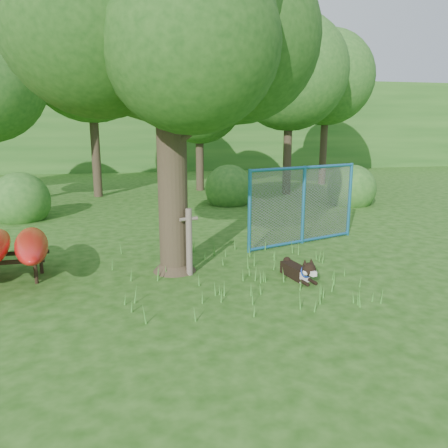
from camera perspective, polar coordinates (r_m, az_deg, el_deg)
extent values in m
plane|color=#1A450D|center=(7.68, 0.35, -9.28)|extent=(80.00, 80.00, 0.00)
cylinder|color=#31281B|center=(8.54, -6.83, 8.49)|extent=(0.67, 0.67, 4.53)
cone|color=#31281B|center=(8.92, -6.49, -4.69)|extent=(1.01, 1.01, 0.45)
sphere|color=#1B4614|center=(8.81, -7.35, 27.03)|extent=(4.35, 4.35, 4.35)
sphere|color=#1B4614|center=(9.20, 1.70, 23.02)|extent=(3.26, 3.26, 3.26)
sphere|color=#1B4614|center=(8.57, -16.20, 24.59)|extent=(3.44, 3.44, 3.44)
sphere|color=#1B4614|center=(7.52, -4.35, 22.56)|extent=(2.90, 2.90, 2.90)
cylinder|color=#31281B|center=(8.49, -3.19, 12.81)|extent=(1.29, 0.38, 0.97)
cylinder|color=#31281B|center=(8.77, -9.94, 15.01)|extent=(0.91, 0.80, 0.93)
cylinder|color=brown|center=(8.53, -4.57, -2.38)|extent=(0.15, 0.15, 1.33)
cylinder|color=brown|center=(8.43, -4.63, 0.66)|extent=(0.37, 0.16, 0.07)
cylinder|color=black|center=(8.88, -23.36, -5.84)|extent=(0.07, 0.07, 0.43)
cylinder|color=black|center=(9.44, -22.78, -4.72)|extent=(0.07, 0.07, 0.43)
ellipsoid|color=red|center=(9.05, -23.84, -2.45)|extent=(1.11, 2.63, 0.41)
cube|color=black|center=(8.65, 9.22, -6.07)|extent=(0.39, 0.73, 0.24)
cube|color=white|center=(8.42, 10.30, -6.71)|extent=(0.24, 0.18, 0.22)
sphere|color=black|center=(8.22, 11.04, -5.83)|extent=(0.26, 0.26, 0.26)
cube|color=white|center=(8.14, 11.50, -6.33)|extent=(0.12, 0.16, 0.09)
sphere|color=white|center=(8.18, 10.64, -6.21)|extent=(0.12, 0.12, 0.12)
sphere|color=white|center=(8.26, 11.56, -6.06)|extent=(0.12, 0.12, 0.12)
cone|color=black|center=(8.17, 10.52, -4.90)|extent=(0.09, 0.11, 0.12)
cone|color=black|center=(8.25, 11.33, -4.78)|extent=(0.12, 0.13, 0.12)
cylinder|color=black|center=(8.28, 10.34, -7.49)|extent=(0.13, 0.30, 0.07)
cylinder|color=black|center=(8.37, 11.36, -7.30)|extent=(0.13, 0.30, 0.07)
sphere|color=black|center=(8.95, 8.23, -4.74)|extent=(0.16, 0.16, 0.16)
torus|color=#1839B4|center=(8.30, 10.72, -6.07)|extent=(0.26, 0.12, 0.25)
cylinder|color=teal|center=(9.99, 3.35, 1.63)|extent=(0.11, 0.11, 1.94)
cylinder|color=teal|center=(10.98, 10.32, 2.43)|extent=(0.11, 0.11, 1.94)
cylinder|color=teal|center=(12.11, 16.08, 3.07)|extent=(0.11, 0.11, 1.94)
cylinder|color=teal|center=(10.86, 10.51, 7.26)|extent=(3.07, 1.16, 0.08)
cylinder|color=teal|center=(11.17, 10.14, -2.20)|extent=(3.07, 1.16, 0.08)
plane|color=slate|center=(10.98, 10.32, 2.43)|extent=(3.05, 1.09, 3.24)
cylinder|color=#40892C|center=(8.71, 9.30, -6.04)|extent=(0.02, 0.02, 0.21)
sphere|color=yellow|center=(8.68, 9.32, -5.39)|extent=(0.04, 0.04, 0.04)
sphere|color=yellow|center=(8.70, 9.59, -5.29)|extent=(0.04, 0.04, 0.04)
sphere|color=yellow|center=(8.71, 9.10, -5.39)|extent=(0.04, 0.04, 0.04)
sphere|color=yellow|center=(8.65, 9.47, -5.46)|extent=(0.04, 0.04, 0.04)
sphere|color=yellow|center=(8.66, 9.19, -5.37)|extent=(0.04, 0.04, 0.04)
cylinder|color=#31281B|center=(19.04, -16.55, 11.31)|extent=(0.36, 0.36, 5.25)
sphere|color=#275C1D|center=(19.24, -17.14, 20.26)|extent=(5.20, 5.20, 5.20)
cylinder|color=#31281B|center=(20.22, -3.20, 9.85)|extent=(0.36, 0.36, 3.85)
sphere|color=#275C1D|center=(20.24, -3.28, 16.08)|extent=(4.00, 4.00, 4.00)
cylinder|color=#31281B|center=(19.12, 8.33, 10.95)|extent=(0.36, 0.36, 4.76)
sphere|color=#275C1D|center=(19.24, 8.60, 19.07)|extent=(4.80, 4.80, 4.80)
cylinder|color=#31281B|center=(23.03, 12.92, 11.18)|extent=(0.36, 0.36, 4.90)
sphere|color=#275C1D|center=(23.15, 13.28, 18.12)|extent=(4.60, 4.60, 4.60)
sphere|color=#275C1D|center=(15.17, -24.82, 0.49)|extent=(1.80, 1.80, 1.80)
sphere|color=#275C1D|center=(17.21, 16.19, 2.46)|extent=(1.80, 1.80, 1.80)
sphere|color=#275C1D|center=(16.60, 0.64, 2.60)|extent=(1.80, 1.80, 1.80)
cube|color=#275C1D|center=(35.01, -9.46, 12.57)|extent=(80.00, 12.00, 6.00)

